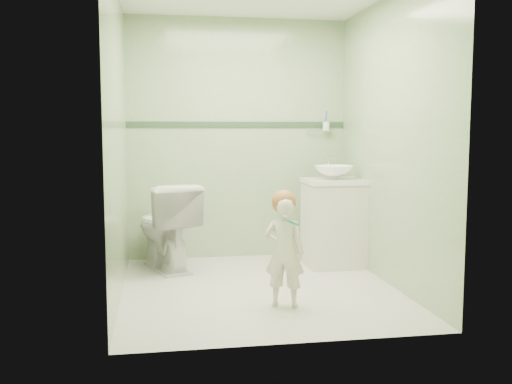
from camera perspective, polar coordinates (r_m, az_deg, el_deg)
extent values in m
plane|color=beige|center=(4.83, 0.30, -9.43)|extent=(2.50, 2.50, 0.00)
cube|color=#89AD7B|center=(5.89, -1.79, 5.19)|extent=(2.20, 0.04, 2.40)
cube|color=#89AD7B|center=(3.43, 3.91, 4.53)|extent=(2.20, 0.04, 2.40)
cube|color=#89AD7B|center=(4.59, -13.39, 4.78)|extent=(0.04, 2.50, 2.40)
cube|color=#89AD7B|center=(4.96, 12.97, 4.87)|extent=(0.04, 2.50, 2.40)
cube|color=#2C462F|center=(5.88, -1.78, 6.65)|extent=(2.20, 0.02, 0.05)
cube|color=silver|center=(5.60, 7.57, -3.12)|extent=(0.52, 0.50, 0.80)
cube|color=white|center=(5.55, 7.63, 1.06)|extent=(0.54, 0.52, 0.04)
imported|color=white|center=(5.55, 7.64, 1.92)|extent=(0.37, 0.37, 0.13)
cylinder|color=silver|center=(5.73, 7.06, 2.62)|extent=(0.03, 0.03, 0.18)
cylinder|color=silver|center=(5.68, 7.21, 3.40)|extent=(0.02, 0.12, 0.02)
cylinder|color=silver|center=(6.01, 6.27, 5.94)|extent=(0.26, 0.02, 0.02)
cylinder|color=silver|center=(6.01, 6.89, 6.41)|extent=(0.07, 0.07, 0.09)
cylinder|color=#7856B3|center=(6.00, 6.89, 7.08)|extent=(0.01, 0.01, 0.17)
cylinder|color=#233AC1|center=(5.99, 6.85, 7.08)|extent=(0.01, 0.01, 0.17)
imported|color=white|center=(5.46, -8.85, -3.33)|extent=(0.69, 0.90, 0.81)
imported|color=white|center=(4.27, 2.79, -5.94)|extent=(0.34, 0.29, 0.80)
sphere|color=#A66035|center=(4.23, 2.74, -1.00)|extent=(0.18, 0.18, 0.18)
cylinder|color=#17826B|center=(4.09, 3.63, -3.03)|extent=(0.11, 0.11, 0.06)
cube|color=white|center=(4.14, 2.91, -2.35)|extent=(0.03, 0.03, 0.02)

